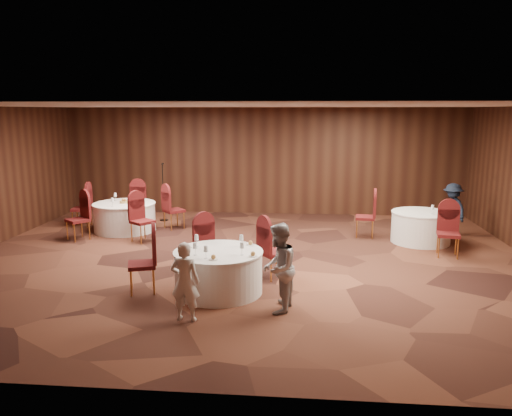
# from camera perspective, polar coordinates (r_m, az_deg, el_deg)

# --- Properties ---
(ground) EXTENTS (12.00, 12.00, 0.00)m
(ground) POSITION_cam_1_polar(r_m,az_deg,el_deg) (10.54, -1.19, -6.07)
(ground) COLOR black
(ground) RESTS_ON ground
(room_shell) EXTENTS (12.00, 12.00, 12.00)m
(room_shell) POSITION_cam_1_polar(r_m,az_deg,el_deg) (10.13, -1.23, 4.61)
(room_shell) COLOR silver
(room_shell) RESTS_ON ground
(table_main) EXTENTS (1.54, 1.54, 0.74)m
(table_main) POSITION_cam_1_polar(r_m,az_deg,el_deg) (8.71, -4.30, -7.24)
(table_main) COLOR silver
(table_main) RESTS_ON ground
(table_left) EXTENTS (1.61, 1.61, 0.74)m
(table_left) POSITION_cam_1_polar(r_m,az_deg,el_deg) (13.48, -14.77, -0.98)
(table_left) COLOR silver
(table_left) RESTS_ON ground
(table_right) EXTENTS (1.40, 1.40, 0.74)m
(table_right) POSITION_cam_1_polar(r_m,az_deg,el_deg) (12.54, 18.32, -2.07)
(table_right) COLOR silver
(table_right) RESTS_ON ground
(chairs_main) EXTENTS (2.93, 1.93, 1.00)m
(chairs_main) POSITION_cam_1_polar(r_m,az_deg,el_deg) (9.32, -5.69, -5.22)
(chairs_main) COLOR #3C0C0D
(chairs_main) RESTS_ON ground
(chairs_left) EXTENTS (3.21, 3.02, 1.00)m
(chairs_left) POSITION_cam_1_polar(r_m,az_deg,el_deg) (13.48, -14.87, -0.43)
(chairs_left) COLOR #3C0C0D
(chairs_left) RESTS_ON ground
(chairs_right) EXTENTS (2.16, 2.18, 1.00)m
(chairs_right) POSITION_cam_1_polar(r_m,az_deg,el_deg) (12.07, 16.52, -1.86)
(chairs_right) COLOR #3C0C0D
(chairs_right) RESTS_ON ground
(tabletop_main) EXTENTS (1.17, 1.08, 0.22)m
(tabletop_main) POSITION_cam_1_polar(r_m,az_deg,el_deg) (8.47, -3.42, -4.45)
(tabletop_main) COLOR silver
(tabletop_main) RESTS_ON table_main
(tabletop_left) EXTENTS (0.84, 0.85, 0.22)m
(tabletop_left) POSITION_cam_1_polar(r_m,az_deg,el_deg) (13.40, -14.88, 0.89)
(tabletop_left) COLOR silver
(tabletop_left) RESTS_ON table_left
(tabletop_right) EXTENTS (0.08, 0.08, 0.22)m
(tabletop_right) POSITION_cam_1_polar(r_m,az_deg,el_deg) (12.26, 19.53, 0.06)
(tabletop_right) COLOR silver
(tabletop_right) RESTS_ON table_right
(mic_stand) EXTENTS (0.24, 0.24, 1.66)m
(mic_stand) POSITION_cam_1_polar(r_m,az_deg,el_deg) (14.49, -10.52, 0.49)
(mic_stand) COLOR black
(mic_stand) RESTS_ON ground
(woman_a) EXTENTS (0.47, 0.33, 1.22)m
(woman_a) POSITION_cam_1_polar(r_m,az_deg,el_deg) (7.57, -8.10, -8.32)
(woman_a) COLOR silver
(woman_a) RESTS_ON ground
(woman_b) EXTENTS (0.64, 0.77, 1.41)m
(woman_b) POSITION_cam_1_polar(r_m,az_deg,el_deg) (7.80, 2.58, -6.87)
(woman_b) COLOR #ABABAF
(woman_b) RESTS_ON ground
(man_c) EXTENTS (0.80, 0.98, 1.32)m
(man_c) POSITION_cam_1_polar(r_m,az_deg,el_deg) (13.49, 21.52, -0.15)
(man_c) COLOR black
(man_c) RESTS_ON ground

